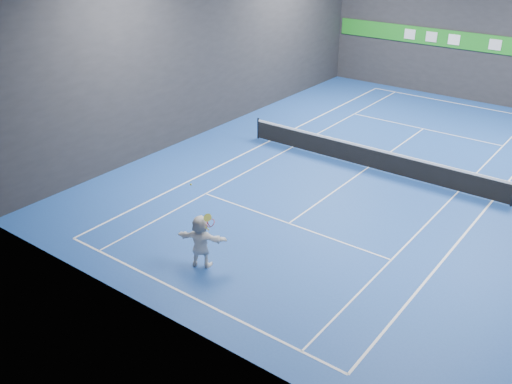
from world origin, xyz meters
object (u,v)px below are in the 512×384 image
Objects in this scene: tennis_ball at (191,184)px; tennis_net at (369,157)px; player at (201,241)px; tennis_racket at (210,223)px.

tennis_net is at bearing 84.36° from tennis_ball.
tennis_ball is at bearing -95.64° from tennis_net.
tennis_racket reaches higher than player.
player is at bearing -94.01° from tennis_net.
tennis_racket reaches higher than tennis_net.
tennis_ball is (-0.30, 0.01, 1.93)m from player.
tennis_ball reaches higher than tennis_racket.
tennis_ball reaches higher than player.
player is 28.97× the size of tennis_ball.
tennis_ball is at bearing -24.19° from player.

